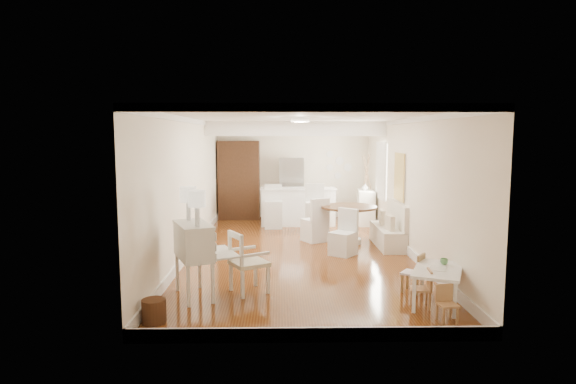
{
  "coord_description": "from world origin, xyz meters",
  "views": [
    {
      "loc": [
        -0.4,
        -9.95,
        2.43
      ],
      "look_at": [
        -0.22,
        0.3,
        1.24
      ],
      "focal_mm": 30.0,
      "sensor_mm": 36.0,
      "label": 1
    }
  ],
  "objects_px": {
    "wicker_basket": "(154,311)",
    "bar_stool_right": "(315,208)",
    "gustavian_armchair": "(249,262)",
    "kids_chair_c": "(447,304)",
    "kids_chair_b": "(413,272)",
    "sideboard": "(366,207)",
    "kids_chair_a": "(421,288)",
    "pantry_cabinet": "(239,180)",
    "secretary_bureau": "(194,260)",
    "breakfast_counter": "(298,207)",
    "slip_chair_far": "(315,219)",
    "bar_stool_left": "(273,207)",
    "dining_table": "(349,225)",
    "fridge": "(304,188)",
    "kids_table": "(437,286)",
    "slip_chair_near": "(343,232)"
  },
  "relations": [
    {
      "from": "kids_chair_a",
      "to": "sideboard",
      "type": "relative_size",
      "value": 0.57
    },
    {
      "from": "secretary_bureau",
      "to": "bar_stool_left",
      "type": "xyz_separation_m",
      "value": [
        1.13,
        5.53,
        0.01
      ]
    },
    {
      "from": "slip_chair_near",
      "to": "slip_chair_far",
      "type": "bearing_deg",
      "value": 148.12
    },
    {
      "from": "dining_table",
      "to": "pantry_cabinet",
      "type": "relative_size",
      "value": 0.55
    },
    {
      "from": "pantry_cabinet",
      "to": "kids_chair_c",
      "type": "bearing_deg",
      "value": -67.23
    },
    {
      "from": "wicker_basket",
      "to": "bar_stool_right",
      "type": "height_order",
      "value": "bar_stool_right"
    },
    {
      "from": "wicker_basket",
      "to": "kids_table",
      "type": "xyz_separation_m",
      "value": [
        3.93,
        0.64,
        0.11
      ]
    },
    {
      "from": "slip_chair_far",
      "to": "pantry_cabinet",
      "type": "bearing_deg",
      "value": -86.7
    },
    {
      "from": "secretary_bureau",
      "to": "kids_chair_b",
      "type": "distance_m",
      "value": 3.39
    },
    {
      "from": "dining_table",
      "to": "breakfast_counter",
      "type": "bearing_deg",
      "value": 114.99
    },
    {
      "from": "gustavian_armchair",
      "to": "dining_table",
      "type": "distance_m",
      "value": 4.0
    },
    {
      "from": "dining_table",
      "to": "fridge",
      "type": "relative_size",
      "value": 0.7
    },
    {
      "from": "bar_stool_right",
      "to": "wicker_basket",
      "type": "bearing_deg",
      "value": -110.49
    },
    {
      "from": "kids_chair_a",
      "to": "bar_stool_left",
      "type": "bearing_deg",
      "value": -154.95
    },
    {
      "from": "breakfast_counter",
      "to": "sideboard",
      "type": "bearing_deg",
      "value": 4.35
    },
    {
      "from": "kids_chair_b",
      "to": "kids_chair_c",
      "type": "relative_size",
      "value": 1.28
    },
    {
      "from": "kids_chair_c",
      "to": "breakfast_counter",
      "type": "xyz_separation_m",
      "value": [
        -1.69,
        7.0,
        0.27
      ]
    },
    {
      "from": "kids_chair_b",
      "to": "breakfast_counter",
      "type": "relative_size",
      "value": 0.31
    },
    {
      "from": "slip_chair_near",
      "to": "breakfast_counter",
      "type": "height_order",
      "value": "breakfast_counter"
    },
    {
      "from": "gustavian_armchair",
      "to": "sideboard",
      "type": "relative_size",
      "value": 0.98
    },
    {
      "from": "kids_chair_b",
      "to": "bar_stool_right",
      "type": "xyz_separation_m",
      "value": [
        -1.18,
        4.93,
        0.29
      ]
    },
    {
      "from": "pantry_cabinet",
      "to": "slip_chair_near",
      "type": "bearing_deg",
      "value": -60.71
    },
    {
      "from": "kids_chair_b",
      "to": "sideboard",
      "type": "xyz_separation_m",
      "value": [
        0.32,
        5.91,
        0.16
      ]
    },
    {
      "from": "fridge",
      "to": "kids_chair_c",
      "type": "bearing_deg",
      "value": -79.49
    },
    {
      "from": "wicker_basket",
      "to": "fridge",
      "type": "xyz_separation_m",
      "value": [
        2.35,
        8.0,
        0.74
      ]
    },
    {
      "from": "bar_stool_left",
      "to": "sideboard",
      "type": "distance_m",
      "value": 2.63
    },
    {
      "from": "gustavian_armchair",
      "to": "wicker_basket",
      "type": "distance_m",
      "value": 1.73
    },
    {
      "from": "gustavian_armchair",
      "to": "bar_stool_right",
      "type": "xyz_separation_m",
      "value": [
        1.38,
        4.89,
        0.12
      ]
    },
    {
      "from": "dining_table",
      "to": "bar_stool_right",
      "type": "xyz_separation_m",
      "value": [
        -0.67,
        1.45,
        0.17
      ]
    },
    {
      "from": "kids_table",
      "to": "kids_chair_a",
      "type": "distance_m",
      "value": 0.32
    },
    {
      "from": "gustavian_armchair",
      "to": "bar_stool_left",
      "type": "height_order",
      "value": "bar_stool_left"
    },
    {
      "from": "kids_chair_c",
      "to": "bar_stool_right",
      "type": "bearing_deg",
      "value": 94.39
    },
    {
      "from": "slip_chair_far",
      "to": "pantry_cabinet",
      "type": "xyz_separation_m",
      "value": [
        -2.01,
        3.12,
        0.64
      ]
    },
    {
      "from": "kids_chair_c",
      "to": "dining_table",
      "type": "xyz_separation_m",
      "value": [
        -0.63,
        4.71,
        0.18
      ]
    },
    {
      "from": "bar_stool_right",
      "to": "pantry_cabinet",
      "type": "distance_m",
      "value": 2.89
    },
    {
      "from": "gustavian_armchair",
      "to": "kids_table",
      "type": "xyz_separation_m",
      "value": [
        2.77,
        -0.59,
        -0.22
      ]
    },
    {
      "from": "secretary_bureau",
      "to": "slip_chair_near",
      "type": "height_order",
      "value": "secretary_bureau"
    },
    {
      "from": "breakfast_counter",
      "to": "pantry_cabinet",
      "type": "height_order",
      "value": "pantry_cabinet"
    },
    {
      "from": "breakfast_counter",
      "to": "bar_stool_left",
      "type": "relative_size",
      "value": 1.78
    },
    {
      "from": "dining_table",
      "to": "breakfast_counter",
      "type": "relative_size",
      "value": 0.62
    },
    {
      "from": "secretary_bureau",
      "to": "kids_table",
      "type": "distance_m",
      "value": 3.62
    },
    {
      "from": "kids_chair_a",
      "to": "bar_stool_left",
      "type": "relative_size",
      "value": 0.49
    },
    {
      "from": "gustavian_armchair",
      "to": "kids_table",
      "type": "bearing_deg",
      "value": -131.49
    },
    {
      "from": "slip_chair_near",
      "to": "sideboard",
      "type": "height_order",
      "value": "same"
    },
    {
      "from": "kids_chair_c",
      "to": "wicker_basket",
      "type": "bearing_deg",
      "value": 171.76
    },
    {
      "from": "secretary_bureau",
      "to": "bar_stool_left",
      "type": "height_order",
      "value": "bar_stool_left"
    },
    {
      "from": "fridge",
      "to": "breakfast_counter",
      "type": "bearing_deg",
      "value": -100.78
    },
    {
      "from": "kids_chair_c",
      "to": "kids_chair_a",
      "type": "bearing_deg",
      "value": 102.44
    },
    {
      "from": "kids_table",
      "to": "breakfast_counter",
      "type": "height_order",
      "value": "breakfast_counter"
    },
    {
      "from": "kids_chair_a",
      "to": "pantry_cabinet",
      "type": "relative_size",
      "value": 0.25
    }
  ]
}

